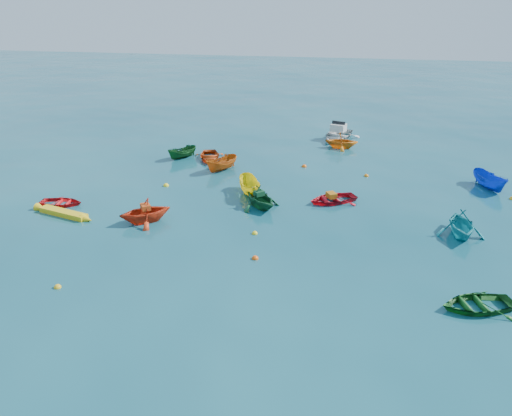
# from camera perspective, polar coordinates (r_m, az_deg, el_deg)

# --- Properties ---
(ground) EXTENTS (160.00, 160.00, 0.00)m
(ground) POSITION_cam_1_polar(r_m,az_deg,el_deg) (24.18, -2.20, -5.53)
(ground) COLOR #0B3F50
(ground) RESTS_ON ground
(dinghy_orange_w) EXTENTS (3.68, 3.60, 1.47)m
(dinghy_orange_w) POSITION_cam_1_polar(r_m,az_deg,el_deg) (28.33, -12.46, -1.54)
(dinghy_orange_w) COLOR red
(dinghy_orange_w) RESTS_ON ground
(sampan_yellow_mid) EXTENTS (2.23, 3.31, 1.20)m
(sampan_yellow_mid) POSITION_cam_1_polar(r_m,az_deg,el_deg) (31.35, -0.68, 1.55)
(sampan_yellow_mid) COLOR yellow
(sampan_yellow_mid) RESTS_ON ground
(dinghy_green_e) EXTENTS (3.47, 2.92, 0.62)m
(dinghy_green_e) POSITION_cam_1_polar(r_m,az_deg,el_deg) (22.35, 23.87, -10.42)
(dinghy_green_e) COLOR #13541B
(dinghy_green_e) RESTS_ON ground
(dinghy_cyan_se) EXTENTS (2.56, 2.94, 1.50)m
(dinghy_cyan_se) POSITION_cam_1_polar(r_m,az_deg,el_deg) (28.26, 22.23, -2.88)
(dinghy_cyan_se) COLOR teal
(dinghy_cyan_se) RESTS_ON ground
(dinghy_red_nw) EXTENTS (2.65, 2.00, 0.52)m
(dinghy_red_nw) POSITION_cam_1_polar(r_m,az_deg,el_deg) (32.03, -21.34, 0.34)
(dinghy_red_nw) COLOR red
(dinghy_red_nw) RESTS_ON ground
(sampan_orange_n) EXTENTS (2.41, 3.02, 1.11)m
(sampan_orange_n) POSITION_cam_1_polar(r_m,az_deg,el_deg) (35.77, -3.91, 4.32)
(sampan_orange_n) COLOR #B85511
(sampan_orange_n) RESTS_ON ground
(dinghy_green_n) EXTENTS (3.56, 3.58, 1.43)m
(dinghy_green_n) POSITION_cam_1_polar(r_m,az_deg,el_deg) (29.50, 0.46, 0.09)
(dinghy_green_n) COLOR #124F29
(dinghy_green_n) RESTS_ON ground
(dinghy_red_ne) EXTENTS (3.65, 3.34, 0.62)m
(dinghy_red_ne) POSITION_cam_1_polar(r_m,az_deg,el_deg) (30.60, 8.73, 0.69)
(dinghy_red_ne) COLOR red
(dinghy_red_ne) RESTS_ON ground
(sampan_blue_far) EXTENTS (2.24, 3.21, 1.17)m
(sampan_blue_far) POSITION_cam_1_polar(r_m,az_deg,el_deg) (35.71, 25.01, 2.06)
(sampan_blue_far) COLOR #0F37BF
(sampan_blue_far) RESTS_ON ground
(dinghy_red_far) EXTENTS (3.02, 3.63, 0.65)m
(dinghy_red_far) POSITION_cam_1_polar(r_m,az_deg,el_deg) (38.26, -5.33, 5.56)
(dinghy_red_far) COLOR #B83A0F
(dinghy_red_far) RESTS_ON ground
(dinghy_orange_far) EXTENTS (2.65, 2.29, 1.38)m
(dinghy_orange_far) POSITION_cam_1_polar(r_m,az_deg,el_deg) (41.55, 9.68, 6.78)
(dinghy_orange_far) COLOR orange
(dinghy_orange_far) RESTS_ON ground
(sampan_green_far) EXTENTS (2.28, 2.61, 0.98)m
(sampan_green_far) POSITION_cam_1_polar(r_m,az_deg,el_deg) (38.80, -8.37, 5.67)
(sampan_green_far) COLOR #10471A
(sampan_green_far) RESTS_ON ground
(kayak_yellow) EXTENTS (3.91, 1.59, 0.39)m
(kayak_yellow) POSITION_cam_1_polar(r_m,az_deg,el_deg) (30.47, -21.10, -0.79)
(kayak_yellow) COLOR yellow
(kayak_yellow) RESTS_ON ground
(motorboat_white) EXTENTS (4.26, 5.06, 1.50)m
(motorboat_white) POSITION_cam_1_polar(r_m,az_deg,el_deg) (44.00, 9.31, 7.75)
(motorboat_white) COLOR silver
(motorboat_white) RESTS_ON ground
(tarp_orange_a) EXTENTS (0.73, 0.77, 0.30)m
(tarp_orange_a) POSITION_cam_1_polar(r_m,az_deg,el_deg) (27.98, -12.52, 0.12)
(tarp_orange_a) COLOR #CC4414
(tarp_orange_a) RESTS_ON dinghy_orange_w
(tarp_green_b) EXTENTS (0.71, 0.71, 0.28)m
(tarp_green_b) POSITION_cam_1_polar(r_m,az_deg,el_deg) (29.25, 0.36, 1.69)
(tarp_green_b) COLOR #104023
(tarp_green_b) RESTS_ON dinghy_green_n
(tarp_orange_b) EXTENTS (0.73, 0.79, 0.31)m
(tarp_orange_b) POSITION_cam_1_polar(r_m,az_deg,el_deg) (30.38, 8.61, 1.47)
(tarp_orange_b) COLOR #B06312
(tarp_orange_b) RESTS_ON dinghy_red_ne
(buoy_ye_a) EXTENTS (0.32, 0.32, 0.32)m
(buoy_ye_a) POSITION_cam_1_polar(r_m,az_deg,el_deg) (23.39, -21.73, -8.45)
(buoy_ye_a) COLOR gold
(buoy_ye_a) RESTS_ON ground
(buoy_or_b) EXTENTS (0.33, 0.33, 0.33)m
(buoy_or_b) POSITION_cam_1_polar(r_m,az_deg,el_deg) (23.94, -0.10, -5.82)
(buoy_or_b) COLOR #FD560D
(buoy_or_b) RESTS_ON ground
(buoy_ye_b) EXTENTS (0.37, 0.37, 0.37)m
(buoy_ye_b) POSITION_cam_1_polar(r_m,az_deg,el_deg) (33.29, -10.24, 2.50)
(buoy_ye_b) COLOR yellow
(buoy_ye_b) RESTS_ON ground
(buoy_or_c) EXTENTS (0.32, 0.32, 0.32)m
(buoy_or_c) POSITION_cam_1_polar(r_m,az_deg,el_deg) (29.74, -0.03, 0.29)
(buoy_or_c) COLOR #F9530D
(buoy_or_c) RESTS_ON ground
(buoy_ye_c) EXTENTS (0.31, 0.31, 0.31)m
(buoy_ye_c) POSITION_cam_1_polar(r_m,az_deg,el_deg) (26.31, -0.15, -2.96)
(buoy_ye_c) COLOR yellow
(buoy_ye_c) RESTS_ON ground
(buoy_or_d) EXTENTS (0.33, 0.33, 0.33)m
(buoy_or_d) POSITION_cam_1_polar(r_m,az_deg,el_deg) (35.36, 12.49, 3.57)
(buoy_or_d) COLOR orange
(buoy_or_d) RESTS_ON ground
(buoy_ye_d) EXTENTS (0.38, 0.38, 0.38)m
(buoy_ye_d) POSITION_cam_1_polar(r_m,az_deg,el_deg) (38.80, -2.83, 5.89)
(buoy_ye_d) COLOR yellow
(buoy_ye_d) RESTS_ON ground
(buoy_or_e) EXTENTS (0.36, 0.36, 0.36)m
(buoy_or_e) POSITION_cam_1_polar(r_m,az_deg,el_deg) (36.57, 5.53, 4.70)
(buoy_or_e) COLOR #ED590C
(buoy_or_e) RESTS_ON ground
(buoy_ye_e) EXTENTS (0.35, 0.35, 0.35)m
(buoy_ye_e) POSITION_cam_1_polar(r_m,az_deg,el_deg) (34.47, 27.24, 0.90)
(buoy_ye_e) COLOR yellow
(buoy_ye_e) RESTS_ON ground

